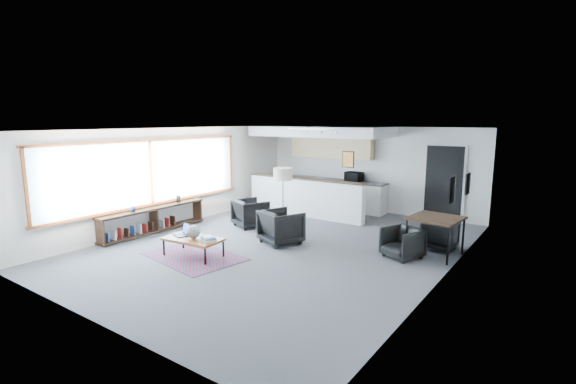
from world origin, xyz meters
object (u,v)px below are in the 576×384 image
Objects in this scene: ceramic_pot at (193,232)px; armchair_right at (281,225)px; armchair_left at (250,212)px; dining_chair_far at (440,236)px; coffee_table at (193,239)px; floor_lamp at (283,176)px; dining_chair_near at (402,244)px; microwave at (354,176)px; book_stack at (208,239)px; laptop at (184,232)px; dining_table at (436,220)px.

armchair_right is at bearing 63.62° from ceramic_pot.
dining_chair_far is (4.68, 0.87, -0.11)m from armchair_left.
floor_lamp reaches higher than coffee_table.
dining_chair_near is 1.14× the size of microwave.
floor_lamp is at bearing -155.47° from armchair_left.
armchair_right is at bearing -79.80° from microwave.
dining_chair_far is (3.64, 0.84, -1.13)m from floor_lamp.
book_stack is 5.88m from microwave.
armchair_left is at bearing -177.99° from floor_lamp.
dining_chair_far is (4.02, 3.47, -0.24)m from ceramic_pot.
book_stack is 1.84m from armchair_right.
ceramic_pot reaches higher than dining_chair_near.
armchair_left is 4.76m from dining_chair_far.
laptop is 0.72m from book_stack.
microwave is at bearing 138.75° from dining_table.
book_stack is at bearing 44.79° from dining_chair_far.
ceramic_pot is at bearing 11.10° from laptop.
floor_lamp reaches higher than armchair_right.
armchair_left reaches higher than dining_chair_near.
ceramic_pot is 5.96m from microwave.
dining_table is 1.80× the size of dining_chair_near.
book_stack is at bearing -90.30° from floor_lamp.
dining_table is at bearing -33.62° from microwave.
book_stack is (0.36, 0.06, -0.10)m from ceramic_pot.
dining_table is at bearing 36.45° from ceramic_pot.
dining_chair_far is at bearing -28.73° from microwave.
laptop is 0.51× the size of armchair_left.
laptop is 1.08× the size of book_stack.
microwave reaches higher than dining_table.
dining_table reaches higher than armchair_left.
book_stack is 0.47× the size of armchair_left.
ceramic_pot is 0.35× the size of armchair_left.
book_stack is 4.99m from dining_chair_far.
floor_lamp is at bearing -174.47° from dining_table.
dining_chair_near is 1.14m from dining_chair_far.
ceramic_pot is 0.53× the size of microwave.
armchair_left is at bearing -158.39° from dining_chair_near.
ceramic_pot is 4.30m from dining_chair_near.
dining_chair_far reaches higher than coffee_table.
laptop is 0.37m from ceramic_pot.
floor_lamp reaches higher than ceramic_pot.
coffee_table is at bearing 42.29° from dining_chair_far.
dining_chair_near is at bearing 36.74° from book_stack.
dining_table is at bearing 31.12° from coffee_table.
armchair_left is (-0.66, 2.59, -0.14)m from ceramic_pot.
microwave is at bearing 86.51° from book_stack.
dining_chair_far is (4.37, 3.41, -0.17)m from laptop.
book_stack is 0.72× the size of microwave.
dining_table is at bearing -152.73° from armchair_left.
armchair_right reaches higher than book_stack.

